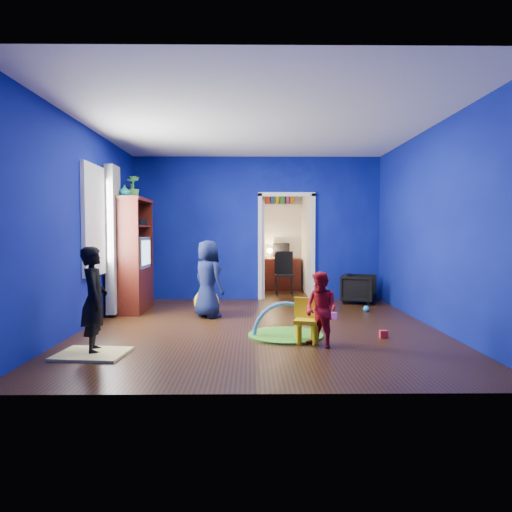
{
  "coord_description": "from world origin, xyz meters",
  "views": [
    {
      "loc": [
        -0.12,
        -6.55,
        1.37
      ],
      "look_at": [
        -0.05,
        0.4,
        1.01
      ],
      "focal_mm": 32.0,
      "sensor_mm": 36.0,
      "label": 1
    }
  ],
  "objects_px": {
    "toddler_red": "(321,310)",
    "crt_tv": "(133,253)",
    "vase": "(125,191)",
    "hopper_ball": "(207,302)",
    "play_mat": "(286,335)",
    "armchair": "(359,289)",
    "kid_chair": "(306,323)",
    "folding_chair": "(284,274)",
    "tv_armoire": "(130,255)",
    "child_navy": "(208,279)",
    "study_desk": "(281,274)",
    "child_black": "(94,300)"
  },
  "relations": [
    {
      "from": "toddler_red",
      "to": "crt_tv",
      "type": "relative_size",
      "value": 1.29
    },
    {
      "from": "vase",
      "to": "hopper_ball",
      "type": "height_order",
      "value": "vase"
    },
    {
      "from": "hopper_ball",
      "to": "play_mat",
      "type": "bearing_deg",
      "value": -53.05
    },
    {
      "from": "armchair",
      "to": "play_mat",
      "type": "distance_m",
      "value": 3.24
    },
    {
      "from": "kid_chair",
      "to": "folding_chair",
      "type": "distance_m",
      "value": 4.26
    },
    {
      "from": "tv_armoire",
      "to": "play_mat",
      "type": "height_order",
      "value": "tv_armoire"
    },
    {
      "from": "kid_chair",
      "to": "folding_chair",
      "type": "height_order",
      "value": "folding_chair"
    },
    {
      "from": "armchair",
      "to": "toddler_red",
      "type": "relative_size",
      "value": 0.68
    },
    {
      "from": "hopper_ball",
      "to": "folding_chair",
      "type": "bearing_deg",
      "value": 57.4
    },
    {
      "from": "armchair",
      "to": "hopper_ball",
      "type": "distance_m",
      "value": 3.07
    },
    {
      "from": "vase",
      "to": "play_mat",
      "type": "bearing_deg",
      "value": -33.03
    },
    {
      "from": "kid_chair",
      "to": "armchair",
      "type": "bearing_deg",
      "value": 81.01
    },
    {
      "from": "play_mat",
      "to": "child_navy",
      "type": "bearing_deg",
      "value": 130.52
    },
    {
      "from": "tv_armoire",
      "to": "play_mat",
      "type": "distance_m",
      "value": 3.36
    },
    {
      "from": "kid_chair",
      "to": "child_navy",
      "type": "bearing_deg",
      "value": 143.75
    },
    {
      "from": "child_navy",
      "to": "kid_chair",
      "type": "bearing_deg",
      "value": 176.4
    },
    {
      "from": "tv_armoire",
      "to": "folding_chair",
      "type": "distance_m",
      "value": 3.46
    },
    {
      "from": "child_navy",
      "to": "vase",
      "type": "height_order",
      "value": "vase"
    },
    {
      "from": "vase",
      "to": "hopper_ball",
      "type": "relative_size",
      "value": 0.46
    },
    {
      "from": "tv_armoire",
      "to": "hopper_ball",
      "type": "relative_size",
      "value": 4.65
    },
    {
      "from": "toddler_red",
      "to": "hopper_ball",
      "type": "relative_size",
      "value": 2.14
    },
    {
      "from": "armchair",
      "to": "study_desk",
      "type": "xyz_separation_m",
      "value": [
        -1.36,
        2.06,
        0.1
      ]
    },
    {
      "from": "child_navy",
      "to": "play_mat",
      "type": "distance_m",
      "value": 1.87
    },
    {
      "from": "vase",
      "to": "study_desk",
      "type": "xyz_separation_m",
      "value": [
        2.82,
        3.19,
        -1.68
      ]
    },
    {
      "from": "play_mat",
      "to": "crt_tv",
      "type": "bearing_deg",
      "value": 142.05
    },
    {
      "from": "tv_armoire",
      "to": "hopper_ball",
      "type": "distance_m",
      "value": 1.6
    },
    {
      "from": "play_mat",
      "to": "vase",
      "type": "bearing_deg",
      "value": 146.97
    },
    {
      "from": "child_navy",
      "to": "toddler_red",
      "type": "relative_size",
      "value": 1.38
    },
    {
      "from": "child_black",
      "to": "folding_chair",
      "type": "height_order",
      "value": "child_black"
    },
    {
      "from": "toddler_red",
      "to": "hopper_ball",
      "type": "distance_m",
      "value": 2.69
    },
    {
      "from": "child_black",
      "to": "child_navy",
      "type": "bearing_deg",
      "value": -43.3
    },
    {
      "from": "toddler_red",
      "to": "study_desk",
      "type": "distance_m",
      "value": 5.42
    },
    {
      "from": "vase",
      "to": "tv_armoire",
      "type": "distance_m",
      "value": 1.12
    },
    {
      "from": "folding_chair",
      "to": "play_mat",
      "type": "bearing_deg",
      "value": -93.91
    },
    {
      "from": "armchair",
      "to": "study_desk",
      "type": "height_order",
      "value": "study_desk"
    },
    {
      "from": "child_navy",
      "to": "folding_chair",
      "type": "relative_size",
      "value": 1.35
    },
    {
      "from": "hopper_ball",
      "to": "play_mat",
      "type": "height_order",
      "value": "hopper_ball"
    },
    {
      "from": "toddler_red",
      "to": "crt_tv",
      "type": "xyz_separation_m",
      "value": [
        -2.89,
        2.53,
        0.57
      ]
    },
    {
      "from": "child_black",
      "to": "study_desk",
      "type": "distance_m",
      "value": 6.2
    },
    {
      "from": "play_mat",
      "to": "study_desk",
      "type": "height_order",
      "value": "study_desk"
    },
    {
      "from": "armchair",
      "to": "child_navy",
      "type": "relative_size",
      "value": 0.49
    },
    {
      "from": "study_desk",
      "to": "hopper_ball",
      "type": "bearing_deg",
      "value": -114.27
    },
    {
      "from": "armchair",
      "to": "folding_chair",
      "type": "distance_m",
      "value": 1.76
    },
    {
      "from": "kid_chair",
      "to": "study_desk",
      "type": "height_order",
      "value": "study_desk"
    },
    {
      "from": "toddler_red",
      "to": "vase",
      "type": "xyz_separation_m",
      "value": [
        -2.93,
        2.23,
        1.61
      ]
    },
    {
      "from": "vase",
      "to": "folding_chair",
      "type": "distance_m",
      "value": 3.93
    },
    {
      "from": "crt_tv",
      "to": "hopper_ball",
      "type": "xyz_separation_m",
      "value": [
        1.31,
        -0.36,
        -0.81
      ]
    },
    {
      "from": "child_navy",
      "to": "hopper_ball",
      "type": "bearing_deg",
      "value": -31.13
    },
    {
      "from": "crt_tv",
      "to": "armchair",
      "type": "bearing_deg",
      "value": 11.3
    },
    {
      "from": "armchair",
      "to": "toddler_red",
      "type": "height_order",
      "value": "toddler_red"
    }
  ]
}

